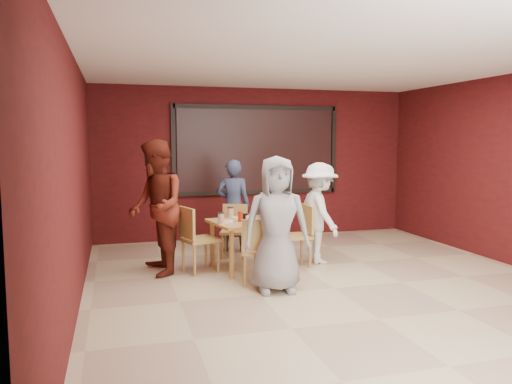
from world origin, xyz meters
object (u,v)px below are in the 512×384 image
object	(u,v)px
chair_left	(195,236)
diner_left	(156,207)
chair_back	(234,227)
chair_front	(258,247)
dining_table	(245,227)
diner_back	(233,206)
diner_front	(277,224)
chair_right	(300,232)
diner_right	(319,213)

from	to	relation	value
chair_left	diner_left	size ratio (longest dim) A/B	0.50
chair_left	diner_left	xyz separation A→B (m)	(-0.52, 0.06, 0.40)
chair_back	chair_left	world-z (taller)	chair_left
chair_front	chair_back	distance (m)	1.64
dining_table	diner_back	bearing A→B (deg)	84.37
dining_table	chair_front	distance (m)	0.79
diner_front	chair_left	bearing A→B (deg)	132.76
dining_table	diner_front	xyz separation A→B (m)	(0.12, -1.08, 0.20)
chair_right	diner_right	size ratio (longest dim) A/B	0.59
diner_front	dining_table	bearing A→B (deg)	102.84
chair_back	chair_right	bearing A→B (deg)	-47.51
chair_back	diner_right	xyz separation A→B (m)	(1.13, -0.74, 0.29)
chair_right	chair_front	bearing A→B (deg)	-137.55
diner_left	diner_right	bearing A→B (deg)	85.09
chair_right	diner_left	distance (m)	2.09
chair_left	diner_right	world-z (taller)	diner_right
dining_table	chair_back	bearing A→B (deg)	86.51
dining_table	diner_right	size ratio (longest dim) A/B	0.69
diner_left	chair_left	bearing A→B (deg)	77.99
chair_front	diner_left	distance (m)	1.54
dining_table	diner_front	bearing A→B (deg)	-83.78
chair_front	diner_left	bearing A→B (deg)	143.46
diner_front	diner_back	xyz separation A→B (m)	(0.00, 2.28, -0.06)
dining_table	chair_left	bearing A→B (deg)	176.66
dining_table	diner_front	size ratio (longest dim) A/B	0.63
chair_right	diner_front	world-z (taller)	diner_front
chair_back	diner_left	bearing A→B (deg)	-149.34
dining_table	chair_front	bearing A→B (deg)	-92.09
chair_left	diner_left	bearing A→B (deg)	173.22
chair_left	diner_front	world-z (taller)	diner_front
dining_table	chair_front	size ratio (longest dim) A/B	1.19
chair_left	diner_front	distance (m)	1.42
dining_table	diner_left	size ratio (longest dim) A/B	0.56
diner_back	diner_right	world-z (taller)	diner_back
diner_front	diner_right	distance (m)	1.60
chair_right	diner_right	xyz separation A→B (m)	(0.35, 0.11, 0.25)
diner_back	diner_right	xyz separation A→B (m)	(1.07, -1.08, -0.01)
dining_table	diner_left	distance (m)	1.26
diner_right	chair_back	bearing A→B (deg)	54.43
chair_front	diner_back	world-z (taller)	diner_back
chair_right	chair_back	bearing A→B (deg)	132.49
chair_left	diner_left	distance (m)	0.66
chair_back	chair_front	bearing A→B (deg)	-92.82
chair_right	diner_front	bearing A→B (deg)	-123.31
diner_left	chair_back	bearing A→B (deg)	115.42
chair_back	diner_left	distance (m)	1.55
dining_table	chair_right	world-z (taller)	chair_right
chair_front	diner_right	size ratio (longest dim) A/B	0.58
chair_back	chair_left	xyz separation A→B (m)	(-0.75, -0.81, 0.06)
chair_back	diner_front	bearing A→B (deg)	-88.06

